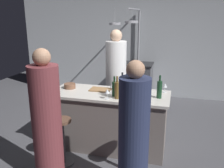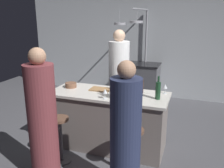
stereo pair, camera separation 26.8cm
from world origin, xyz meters
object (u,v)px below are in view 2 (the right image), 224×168
(wine_bottle_red, at_px, (113,89))
(pepper_mill, at_px, (142,86))
(wine_glass_near_right_guest, at_px, (105,92))
(wine_bottle_dark, at_px, (122,85))
(wine_glass_near_left_guest, at_px, (165,87))
(mixing_bowl_wooden, at_px, (71,85))
(bar_stool_left, at_px, (60,138))
(mixing_bowl_blue, at_px, (134,92))
(wine_bottle_green, at_px, (158,90))
(stove_range, at_px, (143,81))
(guest_left, at_px, (43,121))
(wine_bottle_amber, at_px, (115,90))
(cutting_board, at_px, (100,89))
(wine_glass_by_chef, at_px, (111,86))
(chef, at_px, (119,82))
(guest_right, at_px, (125,138))
(wine_bottle_white, at_px, (133,90))
(bar_stool_right, at_px, (133,151))

(wine_bottle_red, bearing_deg, pepper_mill, 38.03)
(wine_glass_near_right_guest, bearing_deg, wine_bottle_dark, 68.14)
(wine_bottle_dark, distance_m, wine_glass_near_left_guest, 0.65)
(wine_glass_near_right_guest, distance_m, mixing_bowl_wooden, 0.80)
(bar_stool_left, height_order, mixing_bowl_blue, mixing_bowl_blue)
(wine_glass_near_left_guest, xyz_separation_m, mixing_bowl_wooden, (-1.49, -0.18, -0.07))
(wine_bottle_green, height_order, wine_glass_near_right_guest, wine_bottle_green)
(wine_bottle_red, bearing_deg, stove_range, 92.39)
(wine_bottle_dark, distance_m, mixing_bowl_blue, 0.22)
(guest_left, xyz_separation_m, wine_bottle_green, (1.25, 0.95, 0.25))
(wine_bottle_red, xyz_separation_m, wine_bottle_amber, (0.06, -0.09, 0.01))
(cutting_board, relative_size, wine_bottle_amber, 0.99)
(wine_glass_by_chef, bearing_deg, stove_range, 90.84)
(mixing_bowl_blue, bearing_deg, wine_bottle_green, -16.32)
(cutting_board, bearing_deg, guest_left, -106.70)
(chef, distance_m, pepper_mill, 0.95)
(guest_right, xyz_separation_m, wine_bottle_dark, (-0.37, 1.07, 0.28))
(bar_stool_left, bearing_deg, wine_bottle_white, 30.84)
(guest_left, distance_m, pepper_mill, 1.53)
(pepper_mill, bearing_deg, mixing_bowl_wooden, -175.25)
(bar_stool_left, relative_size, wine_glass_by_chef, 4.66)
(wine_bottle_red, bearing_deg, bar_stool_right, -48.45)
(guest_right, xyz_separation_m, wine_glass_near_left_guest, (0.25, 1.24, 0.26))
(wine_bottle_amber, bearing_deg, wine_bottle_dark, 88.31)
(wine_bottle_green, relative_size, mixing_bowl_wooden, 1.81)
(wine_glass_by_chef, relative_size, mixing_bowl_blue, 0.68)
(wine_bottle_white, xyz_separation_m, wine_glass_by_chef, (-0.36, 0.11, -0.00))
(wine_bottle_green, bearing_deg, guest_right, -101.25)
(bar_stool_right, distance_m, wine_bottle_amber, 0.86)
(cutting_board, xyz_separation_m, wine_bottle_amber, (0.35, -0.31, 0.12))
(bar_stool_right, xyz_separation_m, mixing_bowl_wooden, (-1.24, 0.69, 0.56))
(wine_bottle_amber, height_order, wine_glass_near_left_guest, wine_bottle_amber)
(cutting_board, xyz_separation_m, wine_bottle_red, (0.28, -0.22, 0.10))
(chef, xyz_separation_m, mixing_bowl_blue, (0.50, -0.82, 0.11))
(cutting_board, relative_size, wine_glass_by_chef, 2.19)
(stove_range, height_order, guest_right, guest_right)
(pepper_mill, bearing_deg, guest_left, -130.19)
(wine_bottle_green, height_order, wine_glass_by_chef, wine_bottle_green)
(wine_glass_by_chef, bearing_deg, mixing_bowl_wooden, 176.08)
(wine_bottle_white, relative_size, wine_glass_by_chef, 1.96)
(wine_glass_near_right_guest, bearing_deg, wine_bottle_red, 66.23)
(chef, relative_size, mixing_bowl_wooden, 9.76)
(wine_bottle_red, bearing_deg, guest_right, -62.92)
(wine_glass_near_right_guest, bearing_deg, mixing_bowl_blue, 44.91)
(bar_stool_left, bearing_deg, stove_range, 80.75)
(bar_stool_right, distance_m, wine_glass_near_left_guest, 1.10)
(pepper_mill, bearing_deg, bar_stool_left, -140.92)
(cutting_board, xyz_separation_m, wine_glass_near_right_guest, (0.22, -0.37, 0.10))
(cutting_board, xyz_separation_m, pepper_mill, (0.65, 0.06, 0.10))
(wine_bottle_white, height_order, wine_bottle_green, wine_bottle_green)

